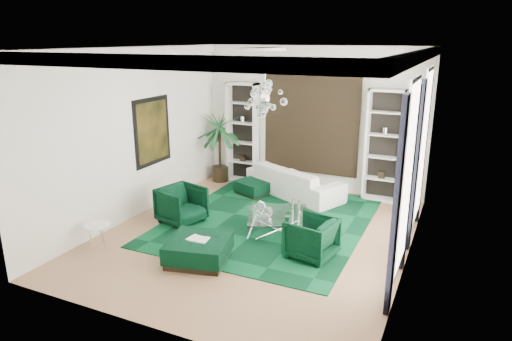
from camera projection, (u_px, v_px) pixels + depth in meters
The scene contains 30 objects.
floor at pixel (256, 236), 9.55m from camera, with size 6.00×7.00×0.02m, color tan.
ceiling at pixel (256, 47), 8.48m from camera, with size 6.00×7.00×0.02m, color white.
wall_back at pixel (312, 119), 12.07m from camera, with size 6.00×0.02×3.80m, color white.
wall_front at pixel (144, 203), 5.96m from camera, with size 6.00×0.02×3.80m, color white.
wall_left at pixel (135, 134), 10.23m from camera, with size 0.02×7.00×3.80m, color white.
wall_right at pixel (416, 164), 7.80m from camera, with size 0.02×7.00×3.80m, color white.
crown_molding at pixel (256, 53), 8.51m from camera, with size 6.00×7.00×0.18m, color white, non-canonical shape.
ceiling_medallion at pixel (263, 49), 8.75m from camera, with size 0.90×0.90×0.05m, color white.
tapestry at pixel (311, 119), 12.03m from camera, with size 2.50×0.06×2.80m, color black.
shelving_left at pixel (243, 133), 12.83m from camera, with size 0.90×0.38×2.80m, color white, non-canonical shape.
shelving_right at pixel (384, 146), 11.25m from camera, with size 0.90×0.38×2.80m, color white, non-canonical shape.
painting at pixel (153, 131), 10.75m from camera, with size 0.04×1.30×1.60m, color black.
window_near at pixel (407, 178), 7.03m from camera, with size 0.03×1.10×2.90m, color white.
curtain_near_a at pixel (396, 209), 6.43m from camera, with size 0.07×0.30×3.25m, color black.
curtain_near_b at pixel (410, 179), 7.79m from camera, with size 0.07×0.30×3.25m, color black.
window_far at pixel (423, 146), 9.12m from camera, with size 0.03×1.10×2.90m, color white.
curtain_far_a at pixel (416, 167), 8.52m from camera, with size 0.07×0.30×3.25m, color black.
curtain_far_b at pixel (424, 149), 9.88m from camera, with size 0.07×0.30×3.25m, color black.
rug at pixel (269, 220), 10.30m from camera, with size 4.20×5.00×0.02m, color black.
sofa at pixel (294, 181), 11.86m from camera, with size 2.68×1.05×0.78m, color white.
armchair_left at pixel (182, 205), 10.11m from camera, with size 0.88×0.90×0.82m, color black.
armchair_right at pixel (311, 238), 8.51m from camera, with size 0.82×0.84×0.77m, color black.
coffee_table at pixel (278, 224), 9.57m from camera, with size 1.26×1.26×0.43m, color white, non-canonical shape.
ottoman_side at pixel (255, 187), 12.02m from camera, with size 0.82×0.82×0.36m, color black.
ottoman_front at pixel (199, 250), 8.40m from camera, with size 1.08×1.08×0.43m, color black.
book at pixel (198, 239), 8.34m from camera, with size 0.39×0.26×0.03m, color white.
side_table at pixel (98, 237), 8.91m from camera, with size 0.49×0.49×0.47m, color white.
palm at pixel (219, 137), 12.83m from camera, with size 1.60×1.60×2.56m, color #1C582C, non-canonical shape.
chandelier at pixel (265, 99), 8.77m from camera, with size 0.87×0.87×0.78m, color white, non-canonical shape.
table_plant at pixel (288, 216), 9.11m from camera, with size 0.14×0.11×0.25m, color #1C582C.
Camera 1 is at (3.69, -7.97, 3.98)m, focal length 32.00 mm.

